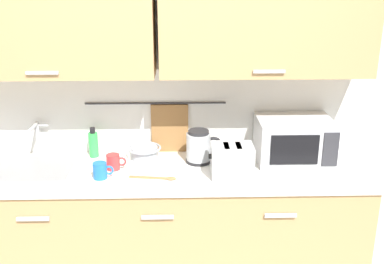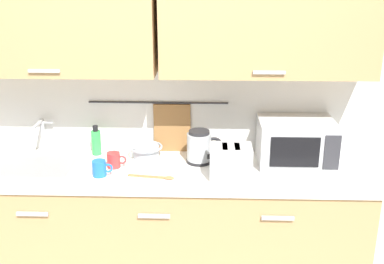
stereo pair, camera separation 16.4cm
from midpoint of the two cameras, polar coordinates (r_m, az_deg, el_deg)
counter_unit at (r=3.09m, az=-5.54°, el=-11.94°), size 2.53×0.64×0.90m
back_wall_assembly at (r=2.92m, az=-5.71°, el=8.75°), size 3.70×0.41×2.50m
sink_faucet at (r=3.19m, az=-19.63°, el=-0.30°), size 0.09×0.17×0.22m
microwave at (r=2.99m, az=10.66°, el=-0.95°), size 0.46×0.35×0.27m
electric_kettle at (r=2.92m, az=-0.73°, el=-1.81°), size 0.23×0.16×0.21m
dish_soap_bottle at (r=3.10m, az=-13.29°, el=-1.42°), size 0.06×0.06×0.20m
mug_near_sink at (r=2.89m, az=-11.05°, el=-3.57°), size 0.12×0.08×0.09m
mixing_bowl at (r=3.03m, az=-7.31°, el=-2.37°), size 0.21×0.21×0.08m
toaster at (r=2.73m, az=3.14°, el=-3.48°), size 0.26×0.17×0.19m
mug_by_kettle at (r=2.79m, az=-12.65°, el=-4.58°), size 0.12×0.08×0.09m
wooden_spoon at (r=2.74m, az=-5.79°, el=-5.56°), size 0.28×0.07×0.01m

